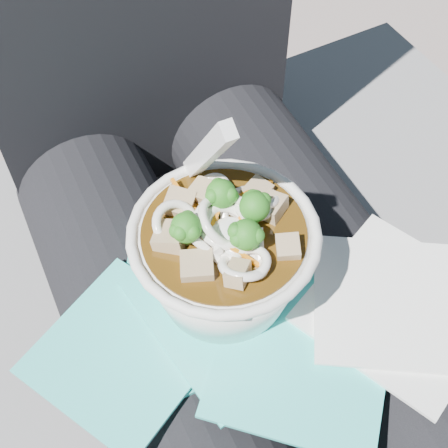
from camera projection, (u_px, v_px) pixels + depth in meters
name	position (u px, v px, depth m)	size (l,w,h in m)	color
stone_ledge	(195.00, 325.00, 0.97)	(1.00, 0.50, 0.45)	slate
lap	(243.00, 309.00, 0.64)	(0.35, 0.48, 0.16)	black
person_body	(205.00, 229.00, 0.67)	(0.34, 0.94, 1.00)	black
plastic_bag	(228.00, 310.00, 0.55)	(0.32, 0.31, 0.01)	#31CFC7
napkins	(396.00, 305.00, 0.54)	(0.19, 0.19, 0.01)	white
udon_bowl	(224.00, 252.00, 0.51)	(0.17, 0.17, 0.20)	white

